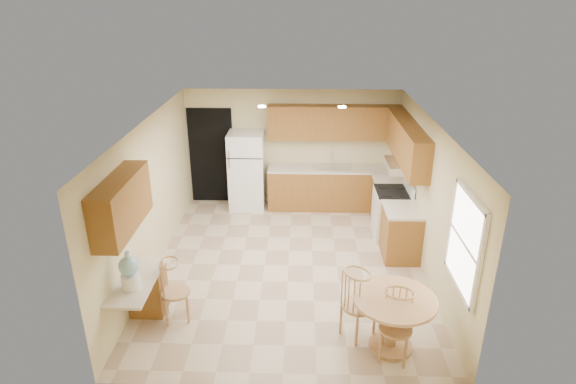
{
  "coord_description": "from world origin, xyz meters",
  "views": [
    {
      "loc": [
        0.2,
        -7.12,
        4.36
      ],
      "look_at": [
        -0.02,
        0.3,
        1.24
      ],
      "focal_mm": 30.0,
      "sensor_mm": 36.0,
      "label": 1
    }
  ],
  "objects_px": {
    "chair_table_b": "(398,325)",
    "water_crock": "(130,272)",
    "chair_table_a": "(360,302)",
    "chair_desk": "(173,288)",
    "dining_table": "(393,316)",
    "stove": "(392,213)",
    "refrigerator": "(247,171)"
  },
  "relations": [
    {
      "from": "refrigerator",
      "to": "stove",
      "type": "bearing_deg",
      "value": -22.99
    },
    {
      "from": "chair_table_b",
      "to": "chair_desk",
      "type": "xyz_separation_m",
      "value": [
        -2.95,
        0.73,
        -0.02
      ]
    },
    {
      "from": "refrigerator",
      "to": "chair_desk",
      "type": "xyz_separation_m",
      "value": [
        -0.6,
        -3.96,
        -0.27
      ]
    },
    {
      "from": "refrigerator",
      "to": "chair_desk",
      "type": "bearing_deg",
      "value": -98.6
    },
    {
      "from": "chair_table_a",
      "to": "water_crock",
      "type": "xyz_separation_m",
      "value": [
        -2.98,
        -0.0,
        0.4
      ]
    },
    {
      "from": "refrigerator",
      "to": "stove",
      "type": "xyz_separation_m",
      "value": [
        2.88,
        -1.22,
        -0.36
      ]
    },
    {
      "from": "chair_desk",
      "to": "water_crock",
      "type": "relative_size",
      "value": 1.73
    },
    {
      "from": "stove",
      "to": "dining_table",
      "type": "relative_size",
      "value": 1.03
    },
    {
      "from": "chair_table_b",
      "to": "water_crock",
      "type": "bearing_deg",
      "value": 9.43
    },
    {
      "from": "chair_table_a",
      "to": "dining_table",
      "type": "bearing_deg",
      "value": 33.31
    },
    {
      "from": "dining_table",
      "to": "water_crock",
      "type": "distance_m",
      "value": 3.44
    },
    {
      "from": "stove",
      "to": "chair_table_b",
      "type": "distance_m",
      "value": 3.51
    },
    {
      "from": "water_crock",
      "to": "chair_table_b",
      "type": "bearing_deg",
      "value": -7.1
    },
    {
      "from": "chair_table_a",
      "to": "chair_table_b",
      "type": "distance_m",
      "value": 0.6
    },
    {
      "from": "chair_table_b",
      "to": "chair_desk",
      "type": "distance_m",
      "value": 3.04
    },
    {
      "from": "chair_desk",
      "to": "chair_table_b",
      "type": "bearing_deg",
      "value": 61.77
    },
    {
      "from": "chair_table_a",
      "to": "chair_desk",
      "type": "xyz_separation_m",
      "value": [
        -2.53,
        0.3,
        -0.05
      ]
    },
    {
      "from": "stove",
      "to": "chair_desk",
      "type": "distance_m",
      "value": 4.43
    },
    {
      "from": "stove",
      "to": "dining_table",
      "type": "distance_m",
      "value": 3.24
    },
    {
      "from": "chair_desk",
      "to": "chair_table_a",
      "type": "bearing_deg",
      "value": 68.85
    },
    {
      "from": "refrigerator",
      "to": "water_crock",
      "type": "height_order",
      "value": "refrigerator"
    },
    {
      "from": "refrigerator",
      "to": "water_crock",
      "type": "distance_m",
      "value": 4.4
    },
    {
      "from": "stove",
      "to": "chair_table_a",
      "type": "xyz_separation_m",
      "value": [
        -0.94,
        -3.04,
        0.14
      ]
    },
    {
      "from": "refrigerator",
      "to": "chair_table_a",
      "type": "height_order",
      "value": "refrigerator"
    },
    {
      "from": "refrigerator",
      "to": "chair_table_a",
      "type": "xyz_separation_m",
      "value": [
        1.93,
        -4.26,
        -0.22
      ]
    },
    {
      "from": "refrigerator",
      "to": "chair_table_b",
      "type": "height_order",
      "value": "refrigerator"
    },
    {
      "from": "chair_table_b",
      "to": "water_crock",
      "type": "xyz_separation_m",
      "value": [
        -3.4,
        0.42,
        0.43
      ]
    },
    {
      "from": "stove",
      "to": "dining_table",
      "type": "xyz_separation_m",
      "value": [
        -0.52,
        -3.2,
        0.04
      ]
    },
    {
      "from": "stove",
      "to": "chair_desk",
      "type": "relative_size",
      "value": 1.18
    },
    {
      "from": "chair_desk",
      "to": "refrigerator",
      "type": "bearing_deg",
      "value": 157.0
    },
    {
      "from": "chair_table_b",
      "to": "chair_desk",
      "type": "relative_size",
      "value": 1.03
    },
    {
      "from": "chair_table_b",
      "to": "water_crock",
      "type": "relative_size",
      "value": 1.78
    }
  ]
}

